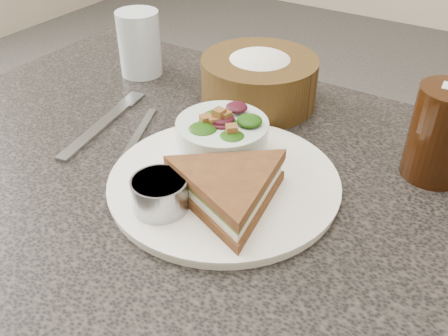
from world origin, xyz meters
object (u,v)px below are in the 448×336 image
dinner_plate (224,183)px  dressing_ramekin (160,194)px  water_glass (139,43)px  cola_glass (443,130)px  sandwich (229,189)px  bread_basket (259,73)px  salad_bowl (222,133)px

dinner_plate → dressing_ramekin: (-0.03, -0.09, 0.03)m
dinner_plate → water_glass: bearing=146.0°
cola_glass → sandwich: bearing=-131.0°
sandwich → dressing_ramekin: (-0.07, -0.05, -0.00)m
sandwich → bread_basket: (-0.11, 0.27, 0.02)m
dressing_ramekin → salad_bowl: bearing=89.5°
dinner_plate → salad_bowl: salad_bowl is taller
dressing_ramekin → cola_glass: 0.37m
dressing_ramekin → cola_glass: (0.26, 0.27, 0.04)m
bread_basket → sandwich: bearing=-67.8°
sandwich → water_glass: bearing=165.9°
salad_bowl → cola_glass: (0.25, 0.13, 0.02)m
sandwich → cola_glass: cola_glass is taller
dinner_plate → sandwich: sandwich is taller
bread_basket → cola_glass: 0.31m
dressing_ramekin → water_glass: bearing=133.3°
bread_basket → water_glass: bearing=-177.0°
dinner_plate → sandwich: (0.03, -0.04, 0.03)m
salad_bowl → bread_basket: bearing=103.8°
sandwich → water_glass: 0.44m
bread_basket → salad_bowl: bearing=-76.2°
cola_glass → dinner_plate: bearing=-141.8°
dinner_plate → water_glass: 0.39m
dinner_plate → dressing_ramekin: dressing_ramekin is taller
water_glass → bread_basket: bearing=3.0°
dinner_plate → bread_basket: bearing=108.6°
cola_glass → bread_basket: bearing=169.8°
dinner_plate → bread_basket: 0.25m
sandwich → dressing_ramekin: 0.08m
salad_bowl → water_glass: bearing=149.5°
sandwich → salad_bowl: size_ratio=1.41×
bread_basket → cola_glass: cola_glass is taller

